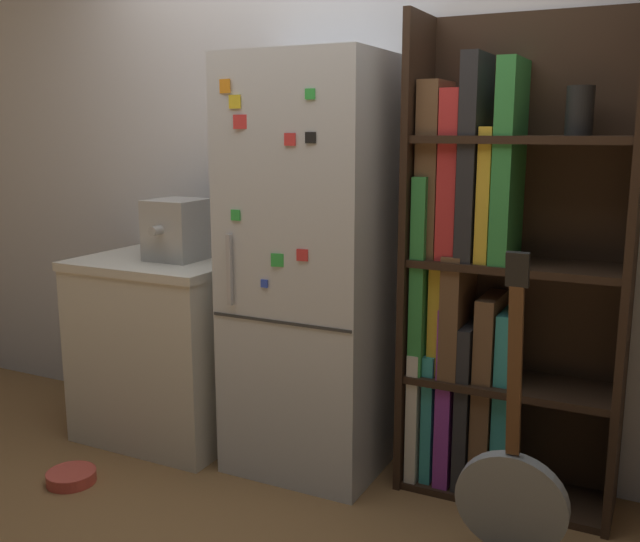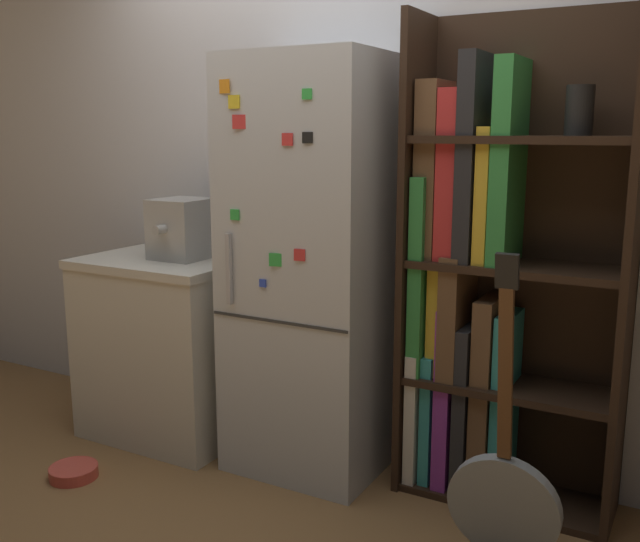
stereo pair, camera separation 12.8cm
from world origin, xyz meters
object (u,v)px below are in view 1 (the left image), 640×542
(refrigerator, at_px, (311,269))
(guitar, at_px, (510,526))
(bookshelf, at_px, (487,284))
(espresso_machine, at_px, (178,230))
(pet_bowl, at_px, (71,476))

(refrigerator, bearing_deg, guitar, -23.37)
(bookshelf, height_order, espresso_machine, bookshelf)
(guitar, bearing_deg, refrigerator, 156.63)
(refrigerator, relative_size, bookshelf, 0.93)
(guitar, xyz_separation_m, pet_bowl, (-1.84, -0.22, -0.14))
(bookshelf, relative_size, guitar, 1.71)
(guitar, bearing_deg, pet_bowl, -173.28)
(bookshelf, distance_m, espresso_machine, 1.47)
(bookshelf, bearing_deg, guitar, -66.28)
(bookshelf, relative_size, espresso_machine, 6.16)
(espresso_machine, relative_size, guitar, 0.28)
(refrigerator, height_order, espresso_machine, refrigerator)
(espresso_machine, bearing_deg, guitar, -13.86)
(guitar, bearing_deg, bookshelf, 113.72)
(bookshelf, height_order, guitar, bookshelf)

